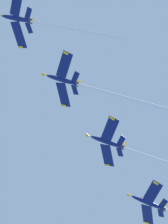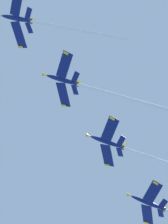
{
  "view_description": "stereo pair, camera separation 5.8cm",
  "coord_description": "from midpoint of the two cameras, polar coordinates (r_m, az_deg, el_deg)",
  "views": [
    {
      "loc": [
        15.49,
        -8.84,
        1.8
      ],
      "look_at": [
        10.21,
        43.19,
        92.55
      ],
      "focal_mm": 50.76,
      "sensor_mm": 36.0,
      "label": 1
    },
    {
      "loc": [
        15.44,
        -8.84,
        1.8
      ],
      "look_at": [
        10.21,
        43.19,
        92.55
      ],
      "focal_mm": 50.76,
      "sensor_mm": 36.0,
      "label": 2
    }
  ],
  "objects": [
    {
      "name": "jet_third",
      "position": [
        103.77,
        7.42,
        -6.45
      ],
      "size": [
        42.15,
        19.9,
        23.24
      ],
      "color": "navy"
    },
    {
      "name": "jet_second",
      "position": [
        100.0,
        1.74,
        4.23
      ],
      "size": [
        45.28,
        19.85,
        24.55
      ],
      "color": "navy"
    },
    {
      "name": "jet_lead",
      "position": [
        104.36,
        -8.89,
        15.75
      ],
      "size": [
        40.76,
        19.93,
        22.37
      ],
      "color": "navy"
    }
  ]
}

